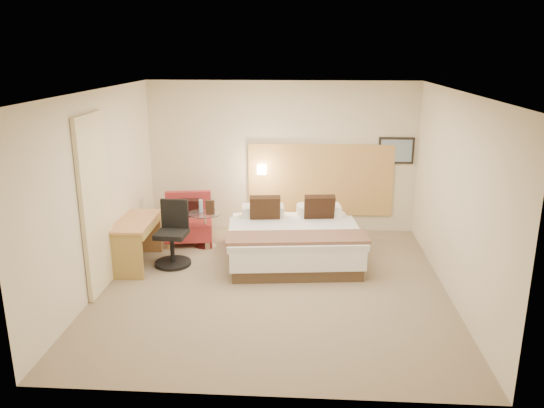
# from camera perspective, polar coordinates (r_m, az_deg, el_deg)

# --- Properties ---
(floor) EXTENTS (4.80, 5.00, 0.02)m
(floor) POSITION_cam_1_polar(r_m,az_deg,el_deg) (7.59, 0.13, -8.81)
(floor) COLOR #7E6C55
(floor) RESTS_ON ground
(ceiling) EXTENTS (4.80, 5.00, 0.02)m
(ceiling) POSITION_cam_1_polar(r_m,az_deg,el_deg) (6.89, 0.14, 12.12)
(ceiling) COLOR silver
(ceiling) RESTS_ON floor
(wall_back) EXTENTS (4.80, 0.02, 2.70)m
(wall_back) POSITION_cam_1_polar(r_m,az_deg,el_deg) (9.57, 1.07, 5.07)
(wall_back) COLOR beige
(wall_back) RESTS_ON floor
(wall_front) EXTENTS (4.80, 0.02, 2.70)m
(wall_front) POSITION_cam_1_polar(r_m,az_deg,el_deg) (4.75, -1.74, -6.78)
(wall_front) COLOR beige
(wall_front) RESTS_ON floor
(wall_left) EXTENTS (0.02, 5.00, 2.70)m
(wall_left) POSITION_cam_1_polar(r_m,az_deg,el_deg) (7.65, -18.18, 1.38)
(wall_left) COLOR beige
(wall_left) RESTS_ON floor
(wall_right) EXTENTS (0.02, 5.00, 2.70)m
(wall_right) POSITION_cam_1_polar(r_m,az_deg,el_deg) (7.38, 19.15, 0.76)
(wall_right) COLOR beige
(wall_right) RESTS_ON floor
(headboard_panel) EXTENTS (2.60, 0.04, 1.30)m
(headboard_panel) POSITION_cam_1_polar(r_m,az_deg,el_deg) (9.61, 5.22, 2.61)
(headboard_panel) COLOR #BB8849
(headboard_panel) RESTS_ON wall_back
(art_frame) EXTENTS (0.62, 0.03, 0.47)m
(art_frame) POSITION_cam_1_polar(r_m,az_deg,el_deg) (9.63, 13.21, 5.63)
(art_frame) COLOR black
(art_frame) RESTS_ON wall_back
(art_canvas) EXTENTS (0.54, 0.01, 0.39)m
(art_canvas) POSITION_cam_1_polar(r_m,az_deg,el_deg) (9.61, 13.23, 5.60)
(art_canvas) COLOR #748BA0
(art_canvas) RESTS_ON wall_back
(lamp_arm) EXTENTS (0.02, 0.12, 0.02)m
(lamp_arm) POSITION_cam_1_polar(r_m,az_deg,el_deg) (9.54, -1.07, 3.81)
(lamp_arm) COLOR white
(lamp_arm) RESTS_ON wall_back
(lamp_shade) EXTENTS (0.15, 0.15, 0.15)m
(lamp_shade) POSITION_cam_1_polar(r_m,az_deg,el_deg) (9.48, -1.10, 3.73)
(lamp_shade) COLOR #FFEDC6
(lamp_shade) RESTS_ON wall_back
(curtain) EXTENTS (0.06, 0.90, 2.42)m
(curtain) POSITION_cam_1_polar(r_m,az_deg,el_deg) (7.45, -18.43, -0.08)
(curtain) COLOR beige
(curtain) RESTS_ON wall_left
(bottle_a) EXTENTS (0.07, 0.07, 0.22)m
(bottle_a) POSITION_cam_1_polar(r_m,az_deg,el_deg) (8.90, -7.67, -0.21)
(bottle_a) COLOR #98C8EB
(bottle_a) RESTS_ON side_table
(menu_folder) EXTENTS (0.14, 0.06, 0.24)m
(menu_folder) POSITION_cam_1_polar(r_m,az_deg,el_deg) (8.77, -6.67, -0.35)
(menu_folder) COLOR #382317
(menu_folder) RESTS_ON side_table
(bed) EXTENTS (2.19, 2.15, 0.98)m
(bed) POSITION_cam_1_polar(r_m,az_deg,el_deg) (8.42, 2.29, -3.80)
(bed) COLOR #493624
(bed) RESTS_ON floor
(lounge_chair) EXTENTS (0.90, 0.82, 0.83)m
(lounge_chair) POSITION_cam_1_polar(r_m,az_deg,el_deg) (9.28, -8.96, -1.99)
(lounge_chair) COLOR tan
(lounge_chair) RESTS_ON floor
(side_table) EXTENTS (0.57, 0.57, 0.60)m
(side_table) POSITION_cam_1_polar(r_m,az_deg,el_deg) (8.95, -7.19, -2.60)
(side_table) COLOR white
(side_table) RESTS_ON floor
(desk) EXTENTS (0.56, 1.18, 0.73)m
(desk) POSITION_cam_1_polar(r_m,az_deg,el_deg) (8.33, -14.29, -2.69)
(desk) COLOR #C3834C
(desk) RESTS_ON floor
(desk_chair) EXTENTS (0.60, 0.60, 0.99)m
(desk_chair) POSITION_cam_1_polar(r_m,az_deg,el_deg) (8.31, -10.61, -3.71)
(desk_chair) COLOR black
(desk_chair) RESTS_ON floor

